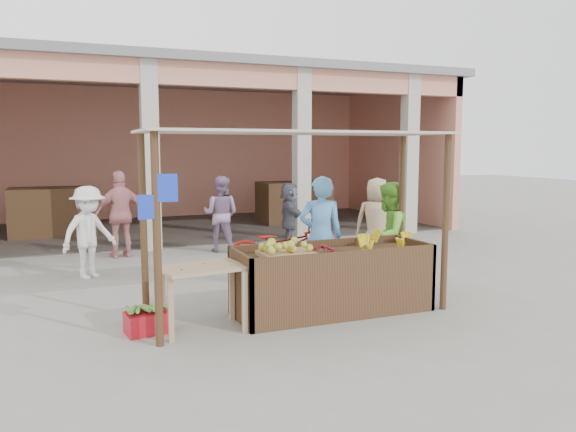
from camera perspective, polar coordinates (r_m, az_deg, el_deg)
name	(u,v)px	position (r m, az deg, el deg)	size (l,w,h in m)	color
ground	(298,316)	(7.42, 1.00, -10.11)	(60.00, 60.00, 0.00)	gray
market_building	(171,129)	(15.72, -11.80, 8.69)	(14.40, 6.40, 4.20)	tan
fruit_stall	(332,282)	(7.52, 4.54, -6.75)	(2.60, 0.95, 0.80)	#533621
stall_awning	(295,164)	(7.15, 0.74, 5.34)	(4.09, 1.35, 2.39)	#533621
banana_heap	(385,242)	(7.79, 9.78, -2.62)	(1.07, 0.58, 0.19)	gold
melon_tray	(287,250)	(7.14, -0.07, -3.47)	(0.68, 0.59, 0.19)	#A67D56
berry_heap	(322,249)	(7.30, 3.49, -3.35)	(0.46, 0.38, 0.15)	maroon
side_table	(203,278)	(6.77, -8.66, -6.21)	(1.05, 0.78, 0.78)	tan
papaya_pile	(202,257)	(6.72, -8.70, -4.17)	(0.76, 0.43, 0.22)	#478D2E
red_crate	(147,323)	(6.94, -14.14, -10.46)	(0.48, 0.35, 0.25)	#AD121C
plantain_bundle	(147,309)	(6.90, -14.18, -9.15)	(0.39, 0.27, 0.08)	#568B32
produce_sacks	(327,227)	(13.37, 3.95, -1.17)	(0.78, 0.73, 0.59)	maroon
vendor_blue	(321,232)	(8.25, 3.36, -1.66)	(0.71, 0.52, 1.89)	#57A5EE
vendor_green	(388,233)	(8.76, 10.14, -1.73)	(0.84, 0.49, 1.75)	#76CD3C
motorcycle	(281,247)	(9.60, -0.76, -3.13)	(1.91, 0.66, 1.00)	maroon
shopper_a	(88,229)	(9.92, -19.62, -1.23)	(1.08, 0.54, 1.67)	silver
shopper_b	(121,211)	(11.62, -16.61, 0.45)	(1.08, 0.58, 1.85)	#CF7F81
shopper_c	(377,217)	(10.50, 8.99, -0.11)	(0.87, 0.57, 1.81)	tan
shopper_d	(289,213)	(12.46, 0.14, 0.35)	(1.38, 0.57, 1.50)	#4D4E5A
shopper_f	(221,210)	(11.87, -6.84, 0.57)	(0.85, 0.49, 1.74)	gray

